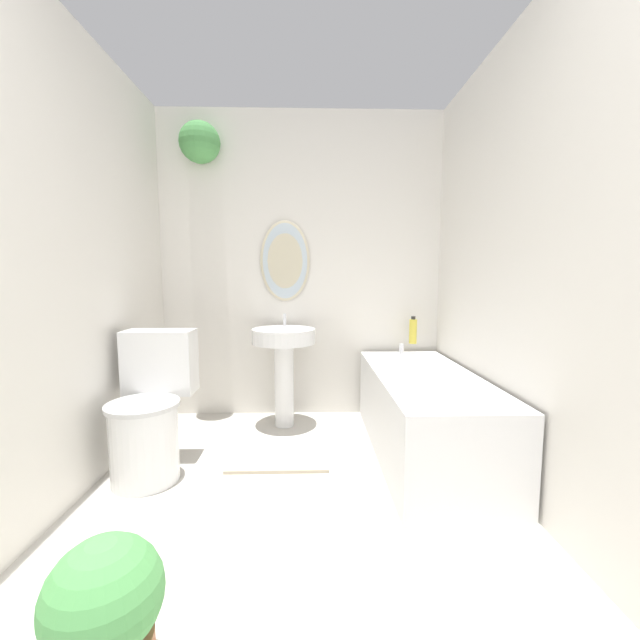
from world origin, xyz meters
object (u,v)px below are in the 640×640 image
object	(u,v)px
bathtub	(424,412)
potted_plant	(105,611)
pedestal_sink	(284,353)
shampoo_bottle	(413,331)
toilet	(150,412)

from	to	relation	value
bathtub	potted_plant	world-z (taller)	bathtub
pedestal_sink	shampoo_bottle	distance (m)	1.02
toilet	potted_plant	size ratio (longest dim) A/B	1.87
toilet	shampoo_bottle	world-z (taller)	shampoo_bottle
bathtub	potted_plant	distance (m)	1.88
pedestal_sink	bathtub	bearing A→B (deg)	-29.48
toilet	potted_plant	bearing A→B (deg)	-73.55
pedestal_sink	potted_plant	distance (m)	1.96
pedestal_sink	shampoo_bottle	xyz separation A→B (m)	(1.00, 0.15, 0.15)
pedestal_sink	bathtub	distance (m)	1.08
pedestal_sink	bathtub	world-z (taller)	pedestal_sink
toilet	bathtub	world-z (taller)	toilet
shampoo_bottle	potted_plant	size ratio (longest dim) A/B	0.50
toilet	pedestal_sink	world-z (taller)	pedestal_sink
toilet	pedestal_sink	xyz separation A→B (m)	(0.71, 0.70, 0.19)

